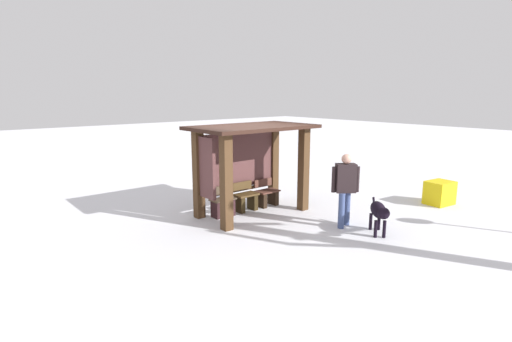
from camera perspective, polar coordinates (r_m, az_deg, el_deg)
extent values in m
plane|color=silver|center=(9.85, -0.47, -6.16)|extent=(60.00, 60.00, 0.00)
cube|color=#462E1A|center=(8.43, -4.35, -1.75)|extent=(0.21, 0.21, 2.11)
cube|color=#462E1A|center=(9.98, 6.93, 0.24)|extent=(0.21, 0.21, 2.11)
cube|color=#462E1A|center=(9.36, -8.38, -0.53)|extent=(0.21, 0.21, 2.11)
cube|color=#462E1A|center=(10.77, 2.55, 1.13)|extent=(0.21, 0.21, 2.11)
cube|color=black|center=(9.43, -0.49, 6.40)|extent=(2.99, 1.73, 0.08)
cube|color=#52302F|center=(9.98, -2.54, 1.58)|extent=(2.18, 0.08, 1.42)
cube|color=#462E1A|center=(10.13, -2.43, -2.72)|extent=(2.18, 0.06, 0.08)
cube|color=#52302F|center=(9.01, -7.19, 0.45)|extent=(0.08, 0.62, 1.42)
cube|color=#483B2C|center=(9.52, -4.84, -4.13)|extent=(0.61, 0.34, 0.03)
cube|color=#483B2C|center=(9.59, -5.37, -2.82)|extent=(0.58, 0.04, 0.20)
cube|color=#311B1E|center=(9.70, -3.81, -5.19)|extent=(0.12, 0.29, 0.41)
cube|color=#311B1E|center=(9.47, -5.85, -5.63)|extent=(0.12, 0.29, 0.41)
cube|color=#4A351B|center=(9.93, -1.45, -3.44)|extent=(0.61, 0.37, 0.05)
cube|color=#4A351B|center=(10.01, -2.03, -2.13)|extent=(0.58, 0.04, 0.20)
cube|color=black|center=(10.11, -0.52, -4.49)|extent=(0.12, 0.31, 0.41)
cube|color=black|center=(9.87, -2.39, -4.90)|extent=(0.12, 0.31, 0.41)
cube|color=brown|center=(10.38, 1.66, -2.94)|extent=(0.61, 0.39, 0.03)
cube|color=brown|center=(10.46, 1.03, -1.71)|extent=(0.58, 0.04, 0.20)
cube|color=black|center=(10.57, 2.50, -3.86)|extent=(0.12, 0.33, 0.39)
cube|color=black|center=(10.30, 0.78, -4.25)|extent=(0.12, 0.33, 0.39)
cube|color=black|center=(8.83, 12.92, -1.00)|extent=(0.50, 0.46, 0.63)
sphere|color=tan|center=(8.75, 13.04, 1.72)|extent=(0.22, 0.22, 0.22)
cylinder|color=#3E4E7E|center=(8.88, 12.33, -5.68)|extent=(0.20, 0.20, 0.80)
cylinder|color=#3E4E7E|center=(9.13, 13.10, -5.24)|extent=(0.20, 0.20, 0.80)
cylinder|color=black|center=(8.77, 11.25, -1.23)|extent=(0.13, 0.13, 0.57)
cylinder|color=black|center=(8.92, 14.54, -1.17)|extent=(0.13, 0.13, 0.57)
ellipsoid|color=black|center=(8.71, 17.37, -5.41)|extent=(0.73, 0.74, 0.32)
sphere|color=black|center=(8.27, 18.09, -5.88)|extent=(0.24, 0.24, 0.24)
cylinder|color=black|center=(9.10, 16.78, -4.34)|extent=(0.15, 0.15, 0.21)
cylinder|color=black|center=(8.57, 17.01, -8.07)|extent=(0.07, 0.07, 0.37)
cylinder|color=black|center=(8.61, 18.17, -8.05)|extent=(0.07, 0.07, 0.37)
cylinder|color=black|center=(9.01, 16.35, -7.07)|extent=(0.07, 0.07, 0.37)
cylinder|color=black|center=(9.05, 17.45, -7.06)|extent=(0.07, 0.07, 0.37)
cube|color=yellow|center=(11.66, 25.15, -2.88)|extent=(0.76, 0.64, 0.63)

